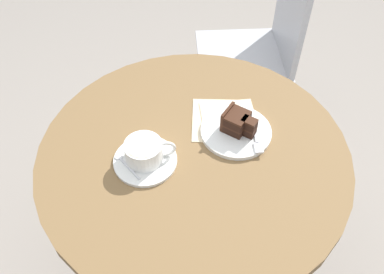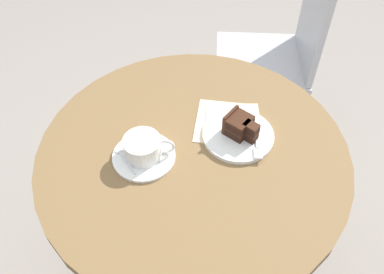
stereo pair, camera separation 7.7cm
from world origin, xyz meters
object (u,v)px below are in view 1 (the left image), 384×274
(cake_slice, at_px, (238,122))
(napkin, at_px, (225,120))
(saucer, at_px, (145,161))
(cafe_chair, at_px, (264,41))
(cake_plate, at_px, (236,131))
(teaspoon, at_px, (125,163))
(fork, at_px, (256,138))
(coffee_cup, at_px, (145,151))

(cake_slice, relative_size, napkin, 0.49)
(saucer, height_order, napkin, saucer)
(cake_slice, xyz_separation_m, cafe_chair, (0.28, 0.64, -0.22))
(cake_plate, bearing_deg, cafe_chair, 66.08)
(teaspoon, xyz_separation_m, fork, (0.35, 0.03, 0.00))
(cake_plate, relative_size, fork, 1.38)
(cake_slice, bearing_deg, saucer, -165.99)
(napkin, height_order, cafe_chair, cafe_chair)
(coffee_cup, bearing_deg, cake_plate, 12.72)
(fork, distance_m, napkin, 0.11)
(coffee_cup, xyz_separation_m, cake_plate, (0.25, 0.06, -0.03))
(fork, height_order, cafe_chair, cafe_chair)
(saucer, bearing_deg, fork, 4.33)
(cake_plate, xyz_separation_m, cafe_chair, (0.28, 0.64, -0.19))
(coffee_cup, height_order, cake_plate, coffee_cup)
(napkin, xyz_separation_m, cafe_chair, (0.30, 0.59, -0.18))
(coffee_cup, height_order, teaspoon, coffee_cup)
(teaspoon, bearing_deg, fork, -116.70)
(cake_plate, relative_size, napkin, 0.98)
(coffee_cup, relative_size, fork, 0.93)
(cafe_chair, bearing_deg, coffee_cup, -31.70)
(saucer, xyz_separation_m, cafe_chair, (0.54, 0.70, -0.18))
(saucer, height_order, coffee_cup, coffee_cup)
(cake_plate, distance_m, cafe_chair, 0.73)
(cake_plate, bearing_deg, fork, -40.03)
(cake_slice, bearing_deg, teaspoon, -167.34)
(cake_slice, xyz_separation_m, napkin, (-0.02, 0.05, -0.04))
(cafe_chair, bearing_deg, napkin, -21.31)
(coffee_cup, relative_size, cake_slice, 1.35)
(coffee_cup, relative_size, teaspoon, 1.47)
(fork, bearing_deg, cake_slice, -129.17)
(coffee_cup, height_order, cafe_chair, cafe_chair)
(saucer, distance_m, teaspoon, 0.05)
(teaspoon, relative_size, cake_slice, 0.92)
(cafe_chair, bearing_deg, teaspoon, -34.02)
(fork, xyz_separation_m, napkin, (-0.06, 0.09, -0.01))
(cake_slice, distance_m, cafe_chair, 0.73)
(napkin, bearing_deg, coffee_cup, -155.22)
(teaspoon, height_order, fork, fork)
(cake_slice, bearing_deg, coffee_cup, -166.69)
(cake_slice, distance_m, napkin, 0.06)
(saucer, relative_size, napkin, 0.83)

